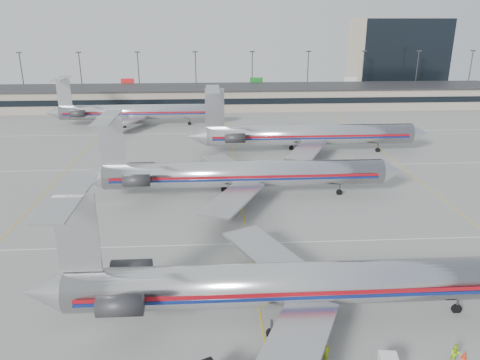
{
  "coord_description": "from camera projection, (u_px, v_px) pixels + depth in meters",
  "views": [
    {
      "loc": [
        -3.99,
        -40.1,
        25.74
      ],
      "look_at": [
        -0.39,
        20.18,
        4.5
      ],
      "focal_mm": 35.0,
      "sensor_mm": 36.0,
      "label": 1
    }
  ],
  "objects": [
    {
      "name": "ground",
      "position": [
        256.0,
        290.0,
        46.53
      ],
      "size": [
        260.0,
        260.0,
        0.0
      ],
      "primitive_type": "plane",
      "color": "gray",
      "rests_on": "ground"
    },
    {
      "name": "apron_markings",
      "position": [
        248.0,
        243.0,
        55.94
      ],
      "size": [
        160.0,
        0.15,
        0.02
      ],
      "primitive_type": "cube",
      "color": "silver",
      "rests_on": "ground"
    },
    {
      "name": "terminal",
      "position": [
        226.0,
        97.0,
        137.74
      ],
      "size": [
        162.0,
        17.0,
        6.25
      ],
      "color": "gray",
      "rests_on": "ground"
    },
    {
      "name": "light_mast_row",
      "position": [
        224.0,
        73.0,
        149.15
      ],
      "size": [
        163.6,
        0.4,
        15.28
      ],
      "color": "#38383D",
      "rests_on": "ground"
    },
    {
      "name": "distant_building",
      "position": [
        397.0,
        55.0,
        166.4
      ],
      "size": [
        30.0,
        20.0,
        25.0
      ],
      "primitive_type": "cube",
      "color": "tan",
      "rests_on": "ground"
    },
    {
      "name": "jet_foreground",
      "position": [
        292.0,
        283.0,
        40.9
      ],
      "size": [
        47.89,
        28.2,
        12.53
      ],
      "color": "silver",
      "rests_on": "ground"
    },
    {
      "name": "jet_second_row",
      "position": [
        238.0,
        174.0,
        69.18
      ],
      "size": [
        48.24,
        28.41,
        12.63
      ],
      "color": "silver",
      "rests_on": "ground"
    },
    {
      "name": "jet_third_row",
      "position": [
        305.0,
        135.0,
        91.53
      ],
      "size": [
        47.69,
        29.33,
        13.04
      ],
      "color": "silver",
      "rests_on": "ground"
    },
    {
      "name": "jet_back_row",
      "position": [
        133.0,
        112.0,
        114.84
      ],
      "size": [
        43.78,
        26.93,
        11.97
      ],
      "color": "silver",
      "rests_on": "ground"
    },
    {
      "name": "belt_loader",
      "position": [
        297.0,
        359.0,
        36.31
      ],
      "size": [
        4.03,
        1.3,
        2.13
      ],
      "rotation": [
        0.0,
        0.0,
        -0.02
      ],
      "color": "#9D9D9D",
      "rests_on": "ground"
    },
    {
      "name": "ramp_worker_near",
      "position": [
        326.0,
        353.0,
        36.37
      ],
      "size": [
        0.73,
        0.8,
        1.84
      ],
      "primitive_type": "imported",
      "rotation": [
        0.0,
        0.0,
        1.01
      ],
      "color": "#A8C712",
      "rests_on": "ground"
    },
    {
      "name": "ramp_worker_far",
      "position": [
        455.0,
        354.0,
        36.42
      ],
      "size": [
        0.94,
        0.82,
        1.66
      ],
      "primitive_type": "imported",
      "rotation": [
        0.0,
        0.0,
        -0.27
      ],
      "color": "#99D514",
      "rests_on": "ground"
    },
    {
      "name": "cone_right",
      "position": [
        464.0,
        355.0,
        37.1
      ],
      "size": [
        0.52,
        0.52,
        0.59
      ],
      "primitive_type": "cone",
      "rotation": [
        0.0,
        0.0,
        0.22
      ],
      "color": "red",
      "rests_on": "ground"
    }
  ]
}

